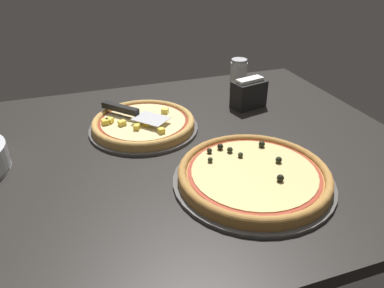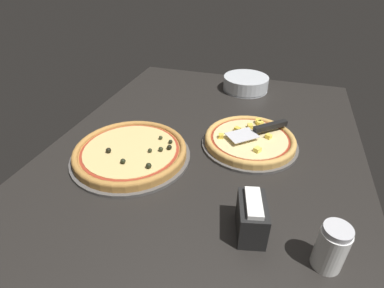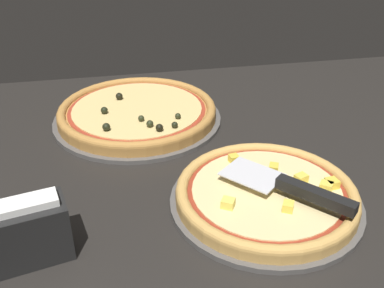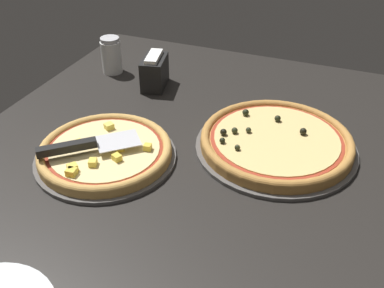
# 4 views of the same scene
# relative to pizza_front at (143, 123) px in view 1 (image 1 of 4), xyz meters

# --- Properties ---
(ground_plane) EXTENTS (1.45, 1.10, 0.04)m
(ground_plane) POSITION_rel_pizza_front_xyz_m (-0.04, 0.15, -0.04)
(ground_plane) COLOR black
(pizza_pan_front) EXTENTS (0.35, 0.35, 0.01)m
(pizza_pan_front) POSITION_rel_pizza_front_xyz_m (-0.00, -0.00, -0.02)
(pizza_pan_front) COLOR #565451
(pizza_pan_front) RESTS_ON ground_plane
(pizza_front) EXTENTS (0.33, 0.33, 0.04)m
(pizza_front) POSITION_rel_pizza_front_xyz_m (0.00, 0.00, 0.00)
(pizza_front) COLOR tan
(pizza_front) RESTS_ON pizza_pan_front
(pizza_pan_back) EXTENTS (0.41, 0.41, 0.01)m
(pizza_pan_back) POSITION_rel_pizza_front_xyz_m (-0.20, 0.38, -0.02)
(pizza_pan_back) COLOR #565451
(pizza_pan_back) RESTS_ON ground_plane
(pizza_back) EXTENTS (0.39, 0.39, 0.04)m
(pizza_back) POSITION_rel_pizza_front_xyz_m (-0.20, 0.38, 0.00)
(pizza_back) COLOR #B77F3D
(pizza_back) RESTS_ON pizza_pan_back
(serving_spatula) EXTENTS (0.20, 0.22, 0.02)m
(serving_spatula) POSITION_rel_pizza_front_xyz_m (0.04, -0.04, 0.03)
(serving_spatula) COLOR silver
(serving_spatula) RESTS_ON pizza_front
(parmesan_shaker) EXTENTS (0.07, 0.07, 0.12)m
(parmesan_shaker) POSITION_rel_pizza_front_xyz_m (-0.45, -0.24, 0.04)
(parmesan_shaker) COLOR white
(parmesan_shaker) RESTS_ON ground_plane
(napkin_holder) EXTENTS (0.13, 0.09, 0.11)m
(napkin_holder) POSITION_rel_pizza_front_xyz_m (-0.40, -0.06, 0.03)
(napkin_holder) COLOR black
(napkin_holder) RESTS_ON ground_plane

